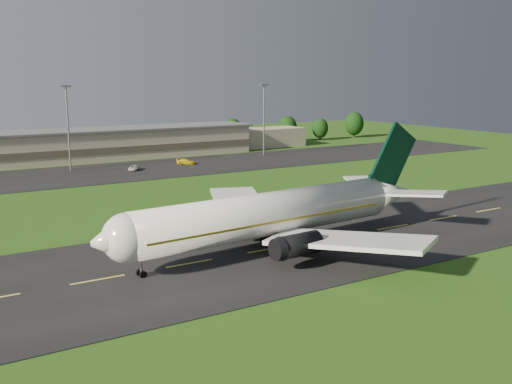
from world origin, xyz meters
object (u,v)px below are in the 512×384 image
airliner (273,214)px  light_mast_centre (68,118)px  light_mast_east (264,111)px  terminal (61,147)px  service_vehicle_d (186,162)px  service_vehicle_c (134,168)px

airliner → light_mast_centre: (-6.79, 79.93, 8.08)m
light_mast_centre → light_mast_east: (55.00, 0.00, 0.00)m
light_mast_centre → airliner: bearing=-85.1°
airliner → terminal: airliner is taller
light_mast_centre → service_vehicle_d: bearing=-11.7°
service_vehicle_c → service_vehicle_d: (14.88, 2.58, 0.09)m
terminal → service_vehicle_c: (11.54, -24.54, -3.28)m
light_mast_east → service_vehicle_c: (-42.06, -8.36, -12.02)m
service_vehicle_c → service_vehicle_d: bearing=42.2°
airliner → service_vehicle_d: size_ratio=10.52×
light_mast_east → service_vehicle_c: light_mast_east is taller
terminal → service_vehicle_c: bearing=-64.8°
terminal → service_vehicle_d: terminal is taller
light_mast_centre → service_vehicle_d: size_ratio=4.17×
airliner → service_vehicle_c: (6.15, 71.57, -3.95)m
service_vehicle_c → light_mast_east: bearing=43.7°
terminal → service_vehicle_d: (26.42, -21.97, -3.18)m
light_mast_east → service_vehicle_d: 30.24m
airliner → service_vehicle_c: 71.94m
airliner → light_mast_centre: 80.63m
light_mast_centre → service_vehicle_c: size_ratio=4.61×
terminal → service_vehicle_c: 27.32m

